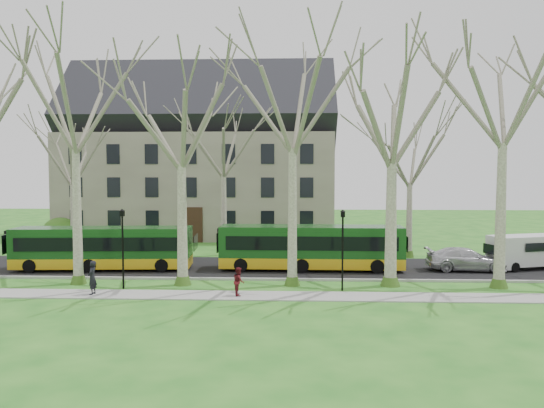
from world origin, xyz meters
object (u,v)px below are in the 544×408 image
at_px(sedan, 466,259).
at_px(pedestrian_b, 239,281).
at_px(bus_lead, 103,248).
at_px(bus_follow, 311,247).
at_px(van_a, 527,252).
at_px(pedestrian_a, 92,278).

height_order(sedan, pedestrian_b, same).
bearing_deg(bus_lead, bus_follow, -1.81).
distance_m(bus_follow, sedan, 10.00).
bearing_deg(van_a, pedestrian_b, -172.75).
bearing_deg(bus_lead, van_a, -1.10).
distance_m(van_a, pedestrian_b, 19.94).
height_order(bus_lead, bus_follow, bus_follow).
height_order(bus_lead, van_a, bus_lead).
bearing_deg(sedan, van_a, -76.86).
height_order(bus_lead, sedan, bus_lead).
height_order(bus_follow, sedan, bus_follow).
bearing_deg(bus_lead, sedan, -2.60).
distance_m(bus_lead, bus_follow, 13.55).
distance_m(bus_follow, pedestrian_b, 8.43).
bearing_deg(pedestrian_a, van_a, 109.97).
xyz_separation_m(sedan, pedestrian_b, (-13.92, -7.45, 0.00)).
xyz_separation_m(bus_lead, bus_follow, (13.54, 0.50, 0.05)).
bearing_deg(bus_follow, van_a, 4.14).
bearing_deg(pedestrian_b, bus_lead, 44.07).
height_order(van_a, pedestrian_b, van_a).
height_order(bus_lead, pedestrian_a, bus_lead).
bearing_deg(pedestrian_b, bus_follow, -38.25).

